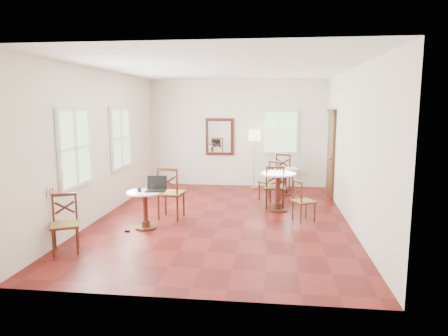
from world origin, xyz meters
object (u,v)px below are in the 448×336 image
(cafe_table_mid, at_px, (278,187))
(laptop, at_px, (156,187))
(chair_back_b, at_px, (271,181))
(chair_near_b, at_px, (65,224))
(cafe_table_back, at_px, (285,178))
(navy_mug, at_px, (139,189))
(mouse, at_px, (153,190))
(cafe_table_near, at_px, (145,206))
(chair_mid_b, at_px, (303,201))
(chair_mid_a, at_px, (275,187))
(chair_back_a, at_px, (284,171))
(chair_near_a, at_px, (171,193))
(floor_lamp, at_px, (254,139))
(power_adapter, at_px, (127,231))
(water_glass, at_px, (152,188))

(cafe_table_mid, xyz_separation_m, laptop, (-2.28, -1.49, 0.26))
(chair_back_b, bearing_deg, chair_near_b, -88.42)
(cafe_table_back, bearing_deg, navy_mug, -130.27)
(cafe_table_back, distance_m, mouse, 4.09)
(chair_near_b, xyz_separation_m, chair_back_b, (3.19, 3.91, 0.02))
(cafe_table_near, height_order, chair_mid_b, chair_mid_b)
(chair_back_b, bearing_deg, chair_mid_a, -41.93)
(chair_near_b, relative_size, chair_mid_a, 0.93)
(chair_back_a, relative_size, chair_back_b, 1.05)
(chair_near_a, xyz_separation_m, navy_mug, (-0.39, -0.77, 0.22))
(chair_near_b, bearing_deg, chair_near_a, 35.10)
(cafe_table_mid, distance_m, floor_lamp, 2.61)
(navy_mug, bearing_deg, cafe_table_mid, 32.46)
(chair_near_b, distance_m, chair_mid_a, 4.54)
(chair_mid_b, relative_size, power_adapter, 9.40)
(chair_mid_a, xyz_separation_m, chair_back_b, (-0.10, 0.78, -0.02))
(cafe_table_back, height_order, chair_mid_b, chair_mid_b)
(cafe_table_mid, distance_m, chair_back_b, 1.00)
(chair_near_a, bearing_deg, water_glass, 78.91)
(floor_lamp, bearing_deg, chair_back_a, 0.80)
(chair_mid_a, height_order, navy_mug, chair_mid_a)
(chair_mid_b, relative_size, chair_back_b, 0.87)
(cafe_table_back, relative_size, floor_lamp, 0.43)
(water_glass, bearing_deg, chair_mid_b, 14.36)
(chair_back_a, height_order, chair_back_b, chair_back_a)
(floor_lamp, height_order, water_glass, floor_lamp)
(chair_near_a, xyz_separation_m, chair_near_b, (-1.18, -2.06, -0.07))
(chair_mid_b, xyz_separation_m, chair_back_b, (-0.65, 1.73, 0.06))
(cafe_table_near, distance_m, laptop, 0.40)
(chair_back_b, bearing_deg, water_glass, -91.04)
(power_adapter, bearing_deg, water_glass, 44.83)
(mouse, bearing_deg, laptop, 44.88)
(chair_near_b, bearing_deg, cafe_table_near, 31.12)
(chair_mid_b, distance_m, water_glass, 2.96)
(chair_back_b, height_order, water_glass, chair_back_b)
(chair_near_b, height_order, chair_back_a, chair_back_a)
(chair_back_b, bearing_deg, power_adapter, -91.50)
(cafe_table_near, distance_m, chair_near_b, 1.59)
(cafe_table_mid, height_order, chair_mid_b, cafe_table_mid)
(chair_back_a, distance_m, water_glass, 4.66)
(chair_near_a, height_order, water_glass, chair_near_a)
(mouse, bearing_deg, power_adapter, -127.31)
(cafe_table_back, relative_size, chair_mid_a, 0.70)
(cafe_table_mid, height_order, chair_mid_a, chair_mid_a)
(chair_mid_a, bearing_deg, chair_back_b, -82.14)
(cafe_table_back, distance_m, chair_mid_a, 1.48)
(chair_near_a, relative_size, chair_back_a, 1.07)
(cafe_table_near, xyz_separation_m, cafe_table_mid, (2.47, 1.60, 0.08))
(chair_near_b, bearing_deg, water_glass, 30.51)
(chair_near_b, xyz_separation_m, chair_back_a, (3.56, 5.33, 0.04))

